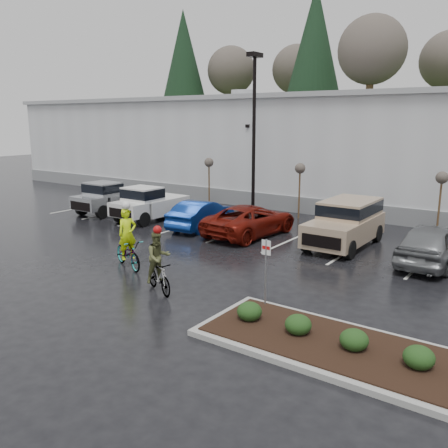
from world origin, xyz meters
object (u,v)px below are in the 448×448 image
Objects in this scene: lamppost at (254,118)px; fire_lane_sign at (266,265)px; sapling_east at (442,181)px; pickup_white at (154,202)px; suv_tan at (345,224)px; sapling_west at (209,165)px; pickup_silver at (115,196)px; car_red at (250,220)px; cyclist_olive at (159,268)px; car_blue at (202,214)px; sapling_mid at (300,171)px; car_grey at (431,244)px; cyclist_hivis at (128,248)px.

fire_lane_sign is (7.80, -11.80, -4.28)m from lamppost.
lamppost is at bearing -174.29° from sapling_east.
suv_tan reaches higher than pickup_white.
pickup_white is at bearing -92.03° from sapling_west.
car_red is at bearing -0.97° from pickup_silver.
car_blue is at bearing 53.99° from cyclist_olive.
lamppost is 2.88× the size of sapling_mid.
cyclist_olive is at bearing 105.65° from car_red.
sapling_west is 0.62× the size of pickup_white.
pickup_silver is at bearing 2.82° from car_red.
suv_tan is at bearing -44.55° from sapling_mid.
pickup_white is 3.66m from car_blue.
cyclist_olive is (11.77, -8.67, -0.15)m from pickup_silver.
cyclist_olive is (-3.63, -0.75, -0.57)m from fire_lane_sign.
car_grey is (8.39, 0.07, 0.07)m from car_red.
sapling_east is at bearing 80.25° from fire_lane_sign.
car_red is (2.91, 0.19, 0.01)m from car_blue.
sapling_mid is 0.71× the size of car_blue.
lamppost is 12.47m from car_grey.
cyclist_olive is at bearing -82.99° from sapling_mid.
sapling_mid reaches higher than car_red.
car_grey is (14.95, 0.00, -0.15)m from pickup_white.
sapling_west reaches higher than car_red.
fire_lane_sign is 0.97× the size of cyclist_olive.
cyclist_hivis reaches higher than pickup_silver.
sapling_west and sapling_east have the same top height.
pickup_white is at bearing 68.77° from cyclist_olive.
lamppost is at bearing 27.03° from pickup_silver.
cyclist_hivis is (1.33, -11.23, -4.89)m from lamppost.
lamppost is 9.75m from pickup_silver.
sapling_east is 0.62× the size of pickup_white.
car_red is at bearing -91.38° from sapling_mid.
fire_lane_sign is 6.52m from cyclist_hivis.
pickup_white reaches higher than car_blue.
sapling_mid is 7.50m from sapling_east.
lamppost is 1.69× the size of car_red.
car_blue is at bearing 35.86° from cyclist_hivis.
fire_lane_sign reaches higher than pickup_silver.
lamppost is 4.00m from sapling_mid.
cyclist_olive is (2.83, -1.32, 0.04)m from cyclist_hivis.
sapling_east is 9.35m from car_red.
pickup_silver is 1.02× the size of suv_tan.
fire_lane_sign is 0.84× the size of cyclist_hivis.
cyclist_hivis is at bearing -125.32° from sapling_east.
cyclist_hivis is (-5.63, -7.84, -0.23)m from suv_tan.
suv_tan is (7.49, 0.85, 0.28)m from car_blue.
sapling_west reaches higher than suv_tan.
cyclist_hivis is at bearing 37.36° from car_grey.
car_red is (2.38, -4.05, -4.93)m from lamppost.
sapling_mid is at bearing -125.86° from car_blue.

